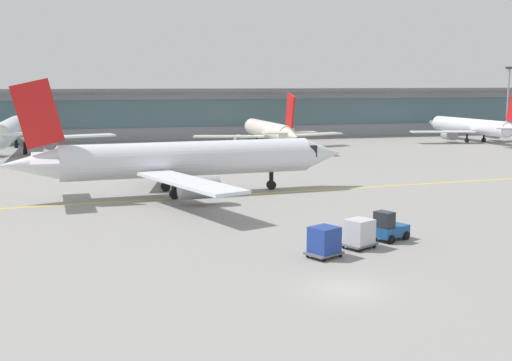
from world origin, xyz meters
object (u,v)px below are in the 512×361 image
Objects in this scene: cargo_dolly_trailing at (324,241)px; apron_light_mast_1 at (508,98)px; cargo_dolly_lead at (359,233)px; baggage_tug at (389,228)px; taxiing_regional_jet at (185,160)px; gate_airplane_1 at (9,132)px; gate_airplane_2 at (269,131)px; gate_airplane_3 at (471,127)px.

apron_light_mast_1 is (69.31, 78.25, 6.59)m from cargo_dolly_trailing.
baggage_tug is at bearing -0.00° from cargo_dolly_lead.
taxiing_regional_jet reaches higher than baggage_tug.
gate_airplane_1 is 96.06m from apron_light_mast_1.
apron_light_mast_1 is (54.48, 12.32, 4.86)m from gate_airplane_2.
gate_airplane_3 is 1.98× the size of apron_light_mast_1.
apron_light_mast_1 is at bearing 31.58° from taxiing_regional_jet.
baggage_tug is (10.97, -21.79, -2.47)m from taxiing_regional_jet.
taxiing_regional_jet is at bearing -153.95° from gate_airplane_1.
gate_airplane_2 reaches higher than baggage_tug.
baggage_tug is 0.21× the size of apron_light_mast_1.
cargo_dolly_trailing is at bearing -159.09° from gate_airplane_1.
gate_airplane_3 is at bearing -143.62° from apron_light_mast_1.
gate_airplane_1 reaches higher than cargo_dolly_trailing.
taxiing_regional_jet is 24.52m from baggage_tug.
gate_airplane_2 is 0.83× the size of taxiing_regional_jet.
taxiing_regional_jet is 13.04× the size of cargo_dolly_lead.
gate_airplane_2 is 10.77× the size of cargo_dolly_lead.
baggage_tug is 1.14× the size of cargo_dolly_trailing.
cargo_dolly_trailing is (-14.83, -65.93, -1.73)m from gate_airplane_2.
gate_airplane_1 is 71.19m from baggage_tug.
cargo_dolly_lead is 101.62m from apron_light_mast_1.
gate_airplane_1 is 40.79m from gate_airplane_2.
cargo_dolly_lead is at bearing -130.83° from apron_light_mast_1.
taxiing_regional_jet is 91.79m from apron_light_mast_1.
taxiing_regional_jet is at bearing 75.07° from cargo_dolly_trailing.
cargo_dolly_lead is at bearing 137.34° from gate_airplane_3.
gate_airplane_2 is 38.80m from gate_airplane_3.
taxiing_regional_jet reaches higher than cargo_dolly_trailing.
gate_airplane_1 is at bearing 89.87° from baggage_tug.
apron_light_mast_1 is (63.48, 75.32, 6.75)m from baggage_tug.
gate_airplane_2 reaches higher than cargo_dolly_lead.
gate_airplane_3 is 85.59m from cargo_dolly_trailing.
cargo_dolly_lead is (-50.60, -65.17, -1.68)m from gate_airplane_3.
gate_airplane_1 reaches higher than baggage_tug.
cargo_dolly_trailing is at bearing -82.40° from taxiing_regional_jet.
gate_airplane_3 is 9.33× the size of baggage_tug.
apron_light_mast_1 is (74.45, 53.53, 4.28)m from taxiing_regional_jet.
taxiing_regional_jet is at bearing -144.28° from apron_light_mast_1.
cargo_dolly_lead is 0.19× the size of apron_light_mast_1.
taxiing_regional_jet reaches higher than gate_airplane_2.
cargo_dolly_lead is (28.96, -65.07, -2.33)m from gate_airplane_1.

